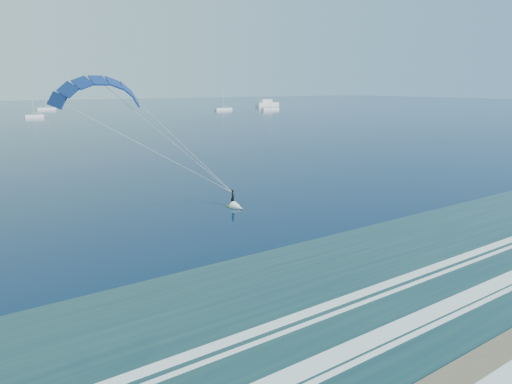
{
  "coord_description": "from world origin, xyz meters",
  "views": [
    {
      "loc": [
        -23.03,
        -8.43,
        12.67
      ],
      "look_at": [
        0.7,
        26.22,
        2.87
      ],
      "focal_mm": 32.0,
      "sensor_mm": 36.0,
      "label": 1
    }
  ],
  "objects_px": {
    "kitesurfer_rig": "(171,142)",
    "motor_yacht": "(267,104)",
    "sailboat_4": "(223,109)",
    "sailboat_5": "(270,109)",
    "sailboat_3": "(46,109)",
    "sailboat_2": "(34,116)"
  },
  "relations": [
    {
      "from": "motor_yacht",
      "to": "sailboat_4",
      "type": "xyz_separation_m",
      "value": [
        -47.74,
        -26.66,
        -1.01
      ]
    },
    {
      "from": "sailboat_2",
      "to": "sailboat_3",
      "type": "xyz_separation_m",
      "value": [
        16.24,
        64.23,
        0.02
      ]
    },
    {
      "from": "sailboat_4",
      "to": "kitesurfer_rig",
      "type": "bearing_deg",
      "value": -121.74
    },
    {
      "from": "kitesurfer_rig",
      "to": "motor_yacht",
      "type": "xyz_separation_m",
      "value": [
        154.77,
        199.69,
        -5.91
      ]
    },
    {
      "from": "kitesurfer_rig",
      "to": "motor_yacht",
      "type": "distance_m",
      "value": 252.72
    },
    {
      "from": "kitesurfer_rig",
      "to": "motor_yacht",
      "type": "bearing_deg",
      "value": 52.22
    },
    {
      "from": "sailboat_4",
      "to": "motor_yacht",
      "type": "bearing_deg",
      "value": 29.18
    },
    {
      "from": "motor_yacht",
      "to": "sailboat_5",
      "type": "bearing_deg",
      "value": -123.72
    },
    {
      "from": "sailboat_3",
      "to": "sailboat_5",
      "type": "distance_m",
      "value": 121.03
    },
    {
      "from": "kitesurfer_rig",
      "to": "sailboat_4",
      "type": "distance_m",
      "value": 203.58
    },
    {
      "from": "kitesurfer_rig",
      "to": "sailboat_2",
      "type": "height_order",
      "value": "kitesurfer_rig"
    },
    {
      "from": "kitesurfer_rig",
      "to": "sailboat_5",
      "type": "xyz_separation_m",
      "value": [
        128.09,
        159.71,
        -6.91
      ]
    },
    {
      "from": "motor_yacht",
      "to": "sailboat_5",
      "type": "xyz_separation_m",
      "value": [
        -26.69,
        -39.99,
        -1.01
      ]
    },
    {
      "from": "motor_yacht",
      "to": "sailboat_3",
      "type": "height_order",
      "value": "sailboat_3"
    },
    {
      "from": "motor_yacht",
      "to": "sailboat_2",
      "type": "height_order",
      "value": "sailboat_2"
    },
    {
      "from": "sailboat_2",
      "to": "sailboat_5",
      "type": "distance_m",
      "value": 114.29
    },
    {
      "from": "sailboat_4",
      "to": "sailboat_5",
      "type": "bearing_deg",
      "value": -32.34
    },
    {
      "from": "sailboat_4",
      "to": "sailboat_5",
      "type": "xyz_separation_m",
      "value": [
        21.05,
        -13.33,
        0.0
      ]
    },
    {
      "from": "sailboat_5",
      "to": "sailboat_3",
      "type": "bearing_deg",
      "value": 143.93
    },
    {
      "from": "motor_yacht",
      "to": "kitesurfer_rig",
      "type": "bearing_deg",
      "value": -127.78
    },
    {
      "from": "kitesurfer_rig",
      "to": "sailboat_3",
      "type": "distance_m",
      "value": 233.03
    },
    {
      "from": "sailboat_2",
      "to": "sailboat_4",
      "type": "bearing_deg",
      "value": 3.88
    }
  ]
}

